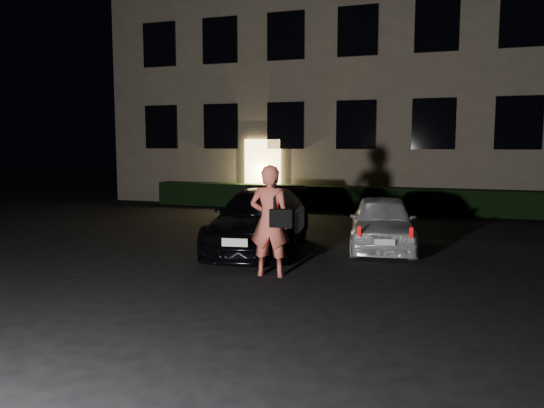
% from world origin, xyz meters
% --- Properties ---
extents(ground, '(80.00, 80.00, 0.00)m').
position_xyz_m(ground, '(0.00, 0.00, 0.00)').
color(ground, black).
rests_on(ground, ground).
extents(building, '(20.00, 8.11, 12.00)m').
position_xyz_m(building, '(-0.00, 14.99, 6.00)').
color(building, '#736552').
rests_on(building, ground).
extents(hedge, '(15.00, 0.70, 0.85)m').
position_xyz_m(hedge, '(0.00, 10.50, 0.42)').
color(hedge, black).
rests_on(hedge, ground).
extents(sedan, '(2.49, 4.71, 1.30)m').
position_xyz_m(sedan, '(-0.71, 3.13, 0.65)').
color(sedan, black).
rests_on(sedan, ground).
extents(hatch, '(1.92, 3.64, 1.18)m').
position_xyz_m(hatch, '(1.84, 4.08, 0.59)').
color(hatch, silver).
rests_on(hatch, ground).
extents(man, '(0.84, 0.53, 1.97)m').
position_xyz_m(man, '(0.31, 0.88, 0.99)').
color(man, '#D55B49').
rests_on(man, ground).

